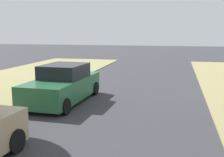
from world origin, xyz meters
TOP-DOWN VIEW (x-y plane):
  - parked_sedan_green at (-2.30, 12.81)m, footprint 2.07×4.46m

SIDE VIEW (x-z plane):
  - parked_sedan_green at x=-2.30m, z-range -0.06..1.51m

